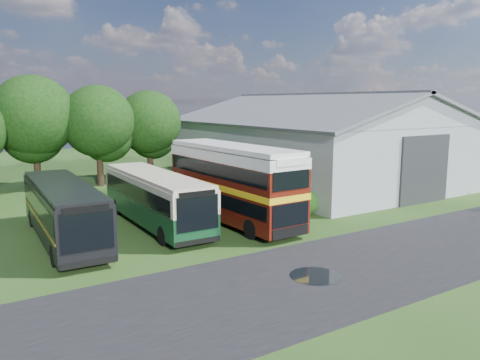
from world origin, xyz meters
TOP-DOWN VIEW (x-y plane):
  - ground at (0.00, 0.00)m, footprint 120.00×120.00m
  - asphalt_road at (3.00, -3.00)m, footprint 60.00×8.00m
  - puddle at (-1.50, -3.00)m, footprint 2.20×2.20m
  - storage_shed at (15.00, 15.98)m, footprint 18.80×24.80m
  - tree_mid at (-8.00, 24.80)m, footprint 6.80×6.80m
  - tree_right_a at (-3.00, 23.80)m, footprint 6.26×6.26m
  - tree_right_b at (2.00, 24.60)m, footprint 5.98×5.98m
  - shrub_front at (5.60, 6.00)m, footprint 1.70×1.70m
  - shrub_mid at (5.60, 8.00)m, footprint 1.60×1.60m
  - shrub_back at (5.60, 10.00)m, footprint 1.80×1.80m
  - bus_green_single at (-4.03, 8.54)m, footprint 2.83×11.51m
  - bus_maroon_double at (0.37, 6.86)m, footprint 3.21×11.21m
  - bus_dark_single at (-9.38, 8.15)m, footprint 2.99×11.39m

SIDE VIEW (x-z plane):
  - ground at x=0.00m, z-range 0.00..0.00m
  - asphalt_road at x=3.00m, z-range -0.01..0.01m
  - puddle at x=-1.50m, z-range -0.01..0.01m
  - shrub_front at x=5.60m, z-range -0.85..0.85m
  - shrub_mid at x=5.60m, z-range -0.80..0.80m
  - shrub_back at x=5.60m, z-range -0.90..0.90m
  - bus_dark_single at x=-9.38m, z-range 0.10..3.22m
  - bus_green_single at x=-4.03m, z-range 0.10..3.27m
  - bus_maroon_double at x=0.37m, z-range 0.00..4.78m
  - storage_shed at x=15.00m, z-range 0.09..8.24m
  - tree_right_b at x=2.00m, z-range 1.21..9.66m
  - tree_right_a at x=-3.00m, z-range 1.27..10.10m
  - tree_mid at x=-8.00m, z-range 1.38..10.98m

